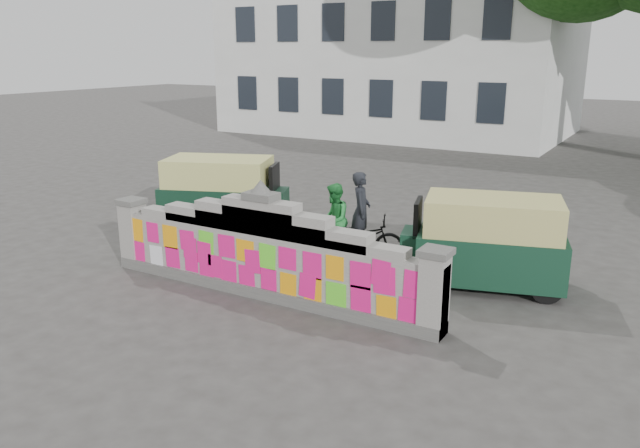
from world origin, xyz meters
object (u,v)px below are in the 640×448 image
Objects in this scene: cyclist_rider at (361,223)px; pedestrian at (334,220)px; rickshaw_left at (222,192)px; rickshaw_right at (487,241)px; cyclist_bike at (361,238)px.

cyclist_rider is 1.03× the size of pedestrian.
rickshaw_right is (6.38, -0.63, -0.03)m from rickshaw_left.
cyclist_bike is 2.57m from rickshaw_right.
pedestrian is 0.50× the size of rickshaw_right.
cyclist_rider reaches higher than cyclist_bike.
rickshaw_right reaches higher than cyclist_rider.
pedestrian is at bearing 68.88° from cyclist_rider.
rickshaw_right is at bearing 61.58° from pedestrian.
pedestrian is 0.48× the size of rickshaw_left.
rickshaw_left is (-3.84, 0.46, 0.09)m from cyclist_rider.
rickshaw_left reaches higher than pedestrian.
rickshaw_left reaches higher than rickshaw_right.
rickshaw_left reaches higher than cyclist_bike.
pedestrian is at bearing 68.88° from cyclist_bike.
cyclist_bike is 0.31m from cyclist_rider.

